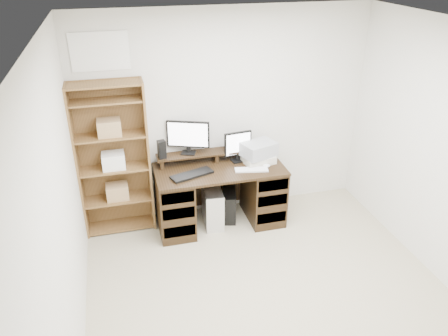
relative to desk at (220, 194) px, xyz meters
name	(u,v)px	position (x,y,z in m)	size (l,w,h in m)	color
room	(290,200)	(0.17, -1.64, 0.86)	(3.54, 4.04, 2.54)	tan
desk	(220,194)	(0.00, 0.00, 0.00)	(1.50, 0.70, 0.75)	black
riser_shelf	(215,153)	(0.00, 0.21, 0.45)	(1.40, 0.22, 0.12)	black
monitor_wide	(188,136)	(-0.31, 0.24, 0.70)	(0.48, 0.21, 0.40)	black
monitor_small	(238,145)	(0.26, 0.13, 0.56)	(0.34, 0.14, 0.37)	black
speaker	(162,149)	(-0.63, 0.18, 0.59)	(0.09, 0.09, 0.21)	black
keyboard_black	(192,175)	(-0.35, -0.11, 0.37)	(0.49, 0.16, 0.03)	black
keyboard_white	(251,170)	(0.34, -0.16, 0.37)	(0.38, 0.11, 0.02)	silver
mouse	(266,166)	(0.53, -0.13, 0.38)	(0.09, 0.06, 0.04)	silver
printer	(258,159)	(0.49, 0.02, 0.41)	(0.35, 0.27, 0.09)	beige
basket	(259,149)	(0.49, 0.02, 0.53)	(0.38, 0.27, 0.16)	#91959B
tower_silver	(213,206)	(-0.09, 0.01, -0.15)	(0.21, 0.48, 0.48)	silver
tower_black	(229,205)	(0.14, 0.06, -0.20)	(0.25, 0.40, 0.37)	black
bookshelf	(113,158)	(-1.18, 0.21, 0.53)	(0.80, 0.30, 1.80)	brown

